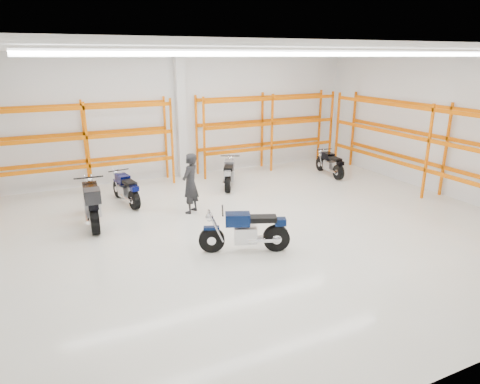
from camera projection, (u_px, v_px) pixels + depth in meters
name	position (u px, v px, depth m)	size (l,w,h in m)	color
ground	(253.00, 230.00, 11.25)	(14.00, 14.00, 0.00)	beige
room_shell	(254.00, 103.00, 10.27)	(14.02, 12.02, 4.51)	white
motorcycle_main	(249.00, 232.00, 9.87)	(2.02, 1.02, 1.04)	black
motorcycle_back_a	(92.00, 204.00, 11.34)	(0.78, 2.46, 1.26)	black
motorcycle_back_b	(126.00, 190.00, 13.08)	(0.66, 1.96, 0.97)	black
motorcycle_back_c	(229.00, 174.00, 14.77)	(1.08, 1.85, 0.99)	black
motorcycle_back_d	(330.00, 165.00, 16.19)	(0.63, 1.90, 0.93)	black
standing_man	(190.00, 183.00, 12.24)	(0.64, 0.42, 1.75)	black
structural_column	(181.00, 117.00, 15.57)	(0.32, 0.32, 4.50)	white
pallet_racking_back_left	(86.00, 138.00, 14.03)	(5.67, 0.87, 3.00)	orange
pallet_racking_back_right	(267.00, 125.00, 16.81)	(5.67, 0.87, 3.00)	orange
pallet_racking_side	(438.00, 141.00, 13.35)	(0.87, 9.07, 3.00)	orange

